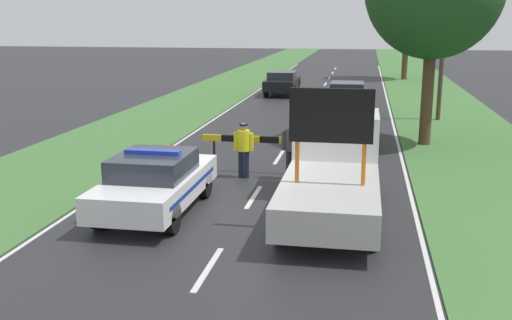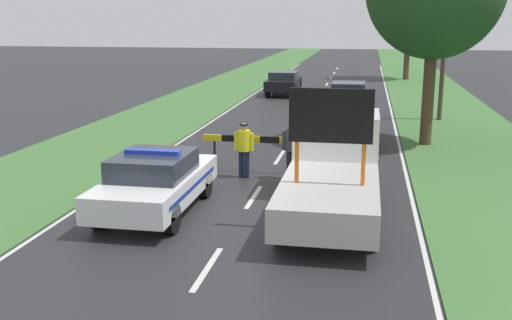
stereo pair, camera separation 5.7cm
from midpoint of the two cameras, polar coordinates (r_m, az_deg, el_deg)
The scene contains 15 objects.
ground_plane at distance 14.75m, azimuth -0.97°, elevation -4.54°, with size 160.00×160.00×0.00m, color #28282B.
lane_markings at distance 28.20m, azimuth 4.54°, elevation 4.05°, with size 8.17×66.11×0.01m.
grass_verge_left at distance 35.33m, azimuth -5.25°, elevation 5.93°, with size 4.98×120.00×0.03m.
grass_verge_right at distance 34.29m, azimuth 16.73°, elevation 5.20°, with size 4.98×120.00×0.03m.
police_car at distance 14.40m, azimuth -9.66°, elevation -2.05°, with size 1.89×4.52×1.55m.
work_truck at distance 14.47m, azimuth 7.28°, elevation -0.71°, with size 2.11×5.94×3.12m.
road_barrier at distance 17.79m, azimuth 0.27°, elevation 1.72°, with size 3.51×0.08×1.12m.
police_officer at distance 17.25m, azimuth -1.28°, elevation 1.39°, with size 0.58×0.37×1.62m.
pedestrian_civilian at distance 17.08m, azimuth 3.36°, elevation 1.41°, with size 0.61×0.39×1.71m.
traffic_cone_near_police at distance 19.56m, azimuth -8.10°, elevation 0.82°, with size 0.49×0.49×0.68m.
traffic_cone_centre_front at distance 17.54m, azimuth 7.62°, elevation -0.76°, with size 0.43×0.43×0.59m.
queued_car_sedan_silver at distance 22.46m, azimuth 9.00°, elevation 3.54°, with size 1.71×4.35×1.52m.
queued_car_hatch_blue at distance 29.41m, azimuth 8.60°, elevation 5.88°, with size 1.78×3.97×1.55m.
queued_car_sedan_black at distance 36.70m, azimuth 2.47°, elevation 7.42°, with size 1.79×4.21×1.42m.
utility_pole at distance 28.26m, azimuth 17.46°, elevation 12.37°, with size 1.20×0.20×8.47m.
Camera 1 is at (2.71, -13.77, 4.52)m, focal length 42.00 mm.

